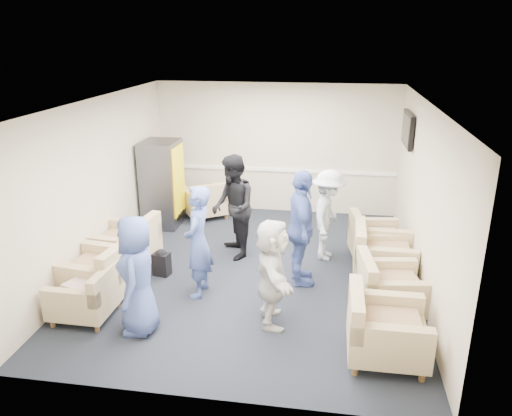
% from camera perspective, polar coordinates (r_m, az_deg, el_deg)
% --- Properties ---
extents(floor, '(6.00, 6.00, 0.00)m').
position_cam_1_polar(floor, '(8.11, -0.31, -7.26)').
color(floor, black).
rests_on(floor, ground).
extents(ceiling, '(6.00, 6.00, 0.00)m').
position_cam_1_polar(ceiling, '(7.30, -0.35, 12.02)').
color(ceiling, white).
rests_on(ceiling, back_wall).
extents(back_wall, '(5.00, 0.02, 2.70)m').
position_cam_1_polar(back_wall, '(10.47, 2.33, 6.78)').
color(back_wall, beige).
rests_on(back_wall, floor).
extents(front_wall, '(5.00, 0.02, 2.70)m').
position_cam_1_polar(front_wall, '(4.88, -6.05, -8.70)').
color(front_wall, beige).
rests_on(front_wall, floor).
extents(left_wall, '(0.02, 6.00, 2.70)m').
position_cam_1_polar(left_wall, '(8.35, -17.52, 2.59)').
color(left_wall, beige).
rests_on(left_wall, floor).
extents(right_wall, '(0.02, 6.00, 2.70)m').
position_cam_1_polar(right_wall, '(7.62, 18.56, 0.89)').
color(right_wall, beige).
rests_on(right_wall, floor).
extents(chair_rail, '(4.98, 0.04, 0.06)m').
position_cam_1_polar(chair_rail, '(10.56, 2.28, 4.37)').
color(chair_rail, white).
rests_on(chair_rail, back_wall).
extents(tv, '(0.10, 1.00, 0.58)m').
position_cam_1_polar(tv, '(9.18, 16.94, 8.59)').
color(tv, black).
rests_on(tv, right_wall).
extents(armchair_left_near, '(0.78, 0.78, 0.62)m').
position_cam_1_polar(armchair_left_near, '(7.13, -18.65, -9.56)').
color(armchair_left_near, tan).
rests_on(armchair_left_near, floor).
extents(armchair_left_mid, '(1.04, 1.04, 0.74)m').
position_cam_1_polar(armchair_left_mid, '(7.51, -17.29, -7.36)').
color(armchair_left_mid, tan).
rests_on(armchair_left_mid, floor).
extents(armchair_left_far, '(1.02, 1.02, 0.74)m').
position_cam_1_polar(armchair_left_far, '(8.34, -14.45, -4.35)').
color(armchair_left_far, tan).
rests_on(armchair_left_far, floor).
extents(armchair_right_near, '(0.91, 0.91, 0.72)m').
position_cam_1_polar(armchair_right_near, '(6.15, 14.17, -13.48)').
color(armchair_right_near, tan).
rests_on(armchair_right_near, floor).
extents(armchair_right_midnear, '(0.96, 0.96, 0.68)m').
position_cam_1_polar(armchair_right_midnear, '(7.12, 14.72, -8.93)').
color(armchair_right_midnear, tan).
rests_on(armchair_right_midnear, floor).
extents(armchair_right_midfar, '(0.93, 0.93, 0.73)m').
position_cam_1_polar(armchair_right_midfar, '(7.98, 13.94, -5.43)').
color(armchair_right_midfar, tan).
rests_on(armchair_right_midfar, floor).
extents(armchair_right_far, '(0.96, 0.96, 0.68)m').
position_cam_1_polar(armchair_right_far, '(8.58, 13.29, -3.77)').
color(armchair_right_far, tan).
rests_on(armchair_right_far, floor).
extents(armchair_corner, '(1.15, 1.15, 0.66)m').
position_cam_1_polar(armchair_corner, '(10.36, -5.73, 0.69)').
color(armchair_corner, tan).
rests_on(armchair_corner, floor).
extents(vending_machine, '(0.69, 0.80, 1.69)m').
position_cam_1_polar(vending_machine, '(9.93, -10.64, 2.74)').
color(vending_machine, '#505058').
rests_on(vending_machine, floor).
extents(backpack, '(0.29, 0.23, 0.44)m').
position_cam_1_polar(backpack, '(8.05, -10.74, -6.05)').
color(backpack, black).
rests_on(backpack, floor).
extents(pillow, '(0.52, 0.60, 0.15)m').
position_cam_1_polar(pillow, '(7.06, -18.83, -8.31)').
color(pillow, beige).
rests_on(pillow, armchair_left_near).
extents(person_front_left, '(0.62, 0.83, 1.56)m').
position_cam_1_polar(person_front_left, '(6.45, -13.43, -7.49)').
color(person_front_left, '#4257A0').
rests_on(person_front_left, floor).
extents(person_mid_left, '(0.41, 0.61, 1.65)m').
position_cam_1_polar(person_mid_left, '(7.16, -6.65, -3.88)').
color(person_mid_left, '#4257A0').
rests_on(person_mid_left, floor).
extents(person_back_left, '(0.96, 1.06, 1.77)m').
position_cam_1_polar(person_back_left, '(8.34, -2.63, 0.09)').
color(person_back_left, black).
rests_on(person_back_left, floor).
extents(person_back_right, '(0.73, 1.08, 1.55)m').
position_cam_1_polar(person_back_right, '(8.37, 8.22, -0.83)').
color(person_back_right, white).
rests_on(person_back_right, floor).
extents(person_mid_right, '(0.63, 1.11, 1.78)m').
position_cam_1_polar(person_mid_right, '(7.43, 5.16, -2.37)').
color(person_mid_right, '#4257A0').
rests_on(person_mid_right, floor).
extents(person_front_right, '(0.69, 1.41, 1.46)m').
position_cam_1_polar(person_front_right, '(6.46, 1.85, -7.39)').
color(person_front_right, silver).
rests_on(person_front_right, floor).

